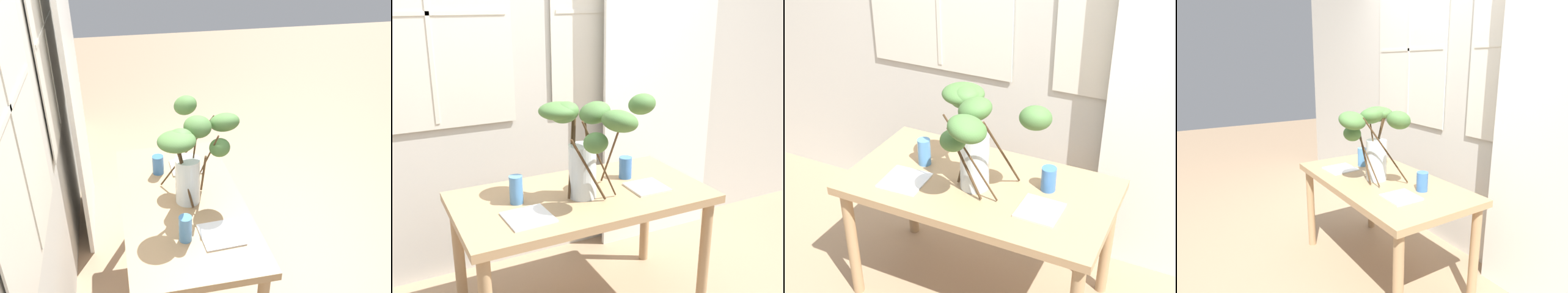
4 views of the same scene
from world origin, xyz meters
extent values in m
plane|color=#9E7F60|center=(0.00, 0.00, 0.00)|extent=(14.00, 14.00, 0.00)
cube|color=beige|center=(0.00, 0.78, 1.32)|extent=(5.81, 0.12, 2.65)
cube|color=white|center=(-0.61, 0.71, 1.67)|extent=(0.90, 0.01, 1.27)
cube|color=silver|center=(-0.61, 0.71, 1.67)|extent=(0.97, 0.01, 1.34)
cube|color=silver|center=(-0.61, 0.70, 1.67)|extent=(0.02, 0.01, 1.27)
cube|color=silver|center=(-0.61, 0.70, 1.67)|extent=(0.90, 0.01, 0.02)
cube|color=white|center=(0.61, 0.71, 1.67)|extent=(0.90, 0.01, 1.27)
cube|color=silver|center=(0.61, 0.71, 1.67)|extent=(0.97, 0.01, 1.34)
cube|color=silver|center=(0.61, 0.70, 1.67)|extent=(0.02, 0.01, 1.27)
cube|color=silver|center=(0.61, 0.70, 1.67)|extent=(0.90, 0.01, 0.02)
cube|color=white|center=(0.93, 0.61, 1.16)|extent=(0.92, 0.03, 2.33)
cube|color=tan|center=(0.00, 0.00, 0.72)|extent=(1.38, 0.73, 0.05)
cylinder|color=tan|center=(-0.63, -0.31, 0.35)|extent=(0.06, 0.06, 0.69)
cylinder|color=tan|center=(0.63, -0.31, 0.35)|extent=(0.06, 0.06, 0.69)
cylinder|color=tan|center=(-0.63, 0.31, 0.35)|extent=(0.06, 0.06, 0.69)
cylinder|color=tan|center=(0.63, 0.31, 0.35)|extent=(0.06, 0.06, 0.69)
cylinder|color=silver|center=(-0.01, -0.03, 0.88)|extent=(0.15, 0.15, 0.29)
cylinder|color=silver|center=(-0.01, -0.03, 0.79)|extent=(0.13, 0.13, 0.09)
cylinder|color=#47331E|center=(-0.05, -0.01, 0.97)|extent=(0.07, 0.09, 0.45)
ellipsoid|color=#477038|center=(-0.09, 0.02, 1.20)|extent=(0.23, 0.22, 0.14)
cylinder|color=#47331E|center=(0.01, -0.07, 0.98)|extent=(0.08, 0.05, 0.47)
ellipsoid|color=#477038|center=(0.02, -0.10, 1.21)|extent=(0.24, 0.22, 0.16)
cylinder|color=#47331E|center=(-0.06, 0.00, 0.98)|extent=(0.09, 0.12, 0.46)
ellipsoid|color=#477038|center=(-0.11, 0.04, 1.21)|extent=(0.30, 0.30, 0.10)
cylinder|color=#47331E|center=(0.15, -0.06, 0.99)|extent=(0.06, 0.34, 0.48)
ellipsoid|color=#477038|center=(0.31, -0.09, 1.22)|extent=(0.18, 0.19, 0.17)
cylinder|color=#47331E|center=(0.03, -0.15, 0.98)|extent=(0.25, 0.09, 0.46)
ellipsoid|color=#477038|center=(0.07, -0.27, 1.20)|extent=(0.25, 0.23, 0.15)
cylinder|color=#47331E|center=(-0.02, -0.13, 0.92)|extent=(0.20, 0.03, 0.35)
ellipsoid|color=#477038|center=(-0.03, -0.22, 1.09)|extent=(0.14, 0.15, 0.13)
cylinder|color=#4C84BC|center=(-0.35, 0.05, 0.81)|extent=(0.07, 0.07, 0.15)
cylinder|color=#386BAD|center=(0.33, 0.10, 0.80)|extent=(0.08, 0.08, 0.13)
cube|color=white|center=(-0.36, -0.15, 0.74)|extent=(0.23, 0.23, 0.01)
cube|color=silver|center=(0.36, -0.09, 0.74)|extent=(0.20, 0.20, 0.01)
camera|label=1|loc=(-2.06, 0.36, 2.26)|focal=38.85mm
camera|label=2|loc=(-1.01, -2.08, 1.75)|focal=42.33mm
camera|label=3|loc=(1.02, -2.13, 2.31)|focal=50.66mm
camera|label=4|loc=(1.92, -1.28, 1.56)|focal=30.86mm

